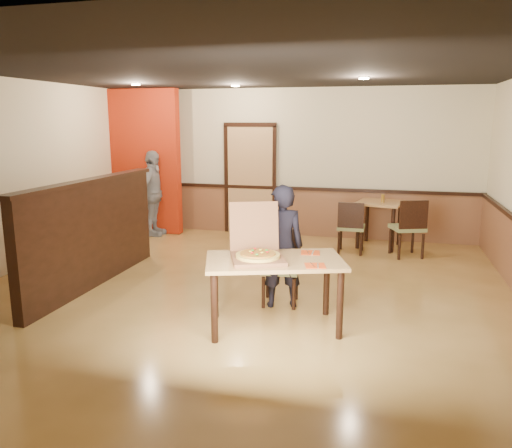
{
  "coord_description": "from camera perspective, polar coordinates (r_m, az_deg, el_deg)",
  "views": [
    {
      "loc": [
        1.76,
        -5.94,
        2.19
      ],
      "look_at": [
        0.21,
        0.0,
        0.92
      ],
      "focal_mm": 35.0,
      "sensor_mm": 36.0,
      "label": 1
    }
  ],
  "objects": [
    {
      "name": "floor",
      "position": [
        6.57,
        -1.83,
        -7.78
      ],
      "size": [
        7.0,
        7.0,
        0.0
      ],
      "primitive_type": "plane",
      "color": "tan",
      "rests_on": "ground"
    },
    {
      "name": "ceiling",
      "position": [
        6.23,
        -2.0,
        17.3
      ],
      "size": [
        7.0,
        7.0,
        0.0
      ],
      "primitive_type": "plane",
      "rotation": [
        3.14,
        0.0,
        0.0
      ],
      "color": "black",
      "rests_on": "wall_back"
    },
    {
      "name": "wall_back",
      "position": [
        9.64,
        4.03,
        6.97
      ],
      "size": [
        7.0,
        0.0,
        7.0
      ],
      "primitive_type": "plane",
      "rotation": [
        1.57,
        0.0,
        0.0
      ],
      "color": "beige",
      "rests_on": "floor"
    },
    {
      "name": "wall_left",
      "position": [
        7.97,
        -26.9,
        4.75
      ],
      "size": [
        0.0,
        7.0,
        7.0
      ],
      "primitive_type": "plane",
      "rotation": [
        1.57,
        0.0,
        1.57
      ],
      "color": "beige",
      "rests_on": "floor"
    },
    {
      "name": "wainscot_back",
      "position": [
        9.73,
        3.92,
        1.38
      ],
      "size": [
        7.0,
        0.04,
        0.9
      ],
      "primitive_type": "cube",
      "color": "brown",
      "rests_on": "floor"
    },
    {
      "name": "chair_rail_back",
      "position": [
        9.64,
        3.93,
        4.11
      ],
      "size": [
        7.0,
        0.06,
        0.06
      ],
      "primitive_type": "cube",
      "color": "black",
      "rests_on": "wall_back"
    },
    {
      "name": "back_door",
      "position": [
        9.81,
        -0.66,
        5.03
      ],
      "size": [
        0.9,
        0.06,
        2.1
      ],
      "primitive_type": "cube",
      "color": "tan",
      "rests_on": "wall_back"
    },
    {
      "name": "booth_partition",
      "position": [
        7.02,
        -18.22,
        -0.87
      ],
      "size": [
        0.2,
        3.1,
        1.44
      ],
      "color": "black",
      "rests_on": "floor"
    },
    {
      "name": "red_accent_panel",
      "position": [
        10.11,
        -13.01,
        6.93
      ],
      "size": [
        1.6,
        0.2,
        2.78
      ],
      "primitive_type": "cube",
      "color": "#A5230B",
      "rests_on": "floor"
    },
    {
      "name": "spot_a",
      "position": [
        8.76,
        -13.56,
        15.25
      ],
      "size": [
        0.14,
        0.14,
        0.02
      ],
      "primitive_type": "cylinder",
      "color": "beige",
      "rests_on": "ceiling"
    },
    {
      "name": "spot_b",
      "position": [
        8.84,
        -2.38,
        15.52
      ],
      "size": [
        0.14,
        0.14,
        0.02
      ],
      "primitive_type": "cylinder",
      "color": "beige",
      "rests_on": "ceiling"
    },
    {
      "name": "spot_c",
      "position": [
        7.47,
        12.25,
        15.97
      ],
      "size": [
        0.14,
        0.14,
        0.02
      ],
      "primitive_type": "cylinder",
      "color": "beige",
      "rests_on": "ceiling"
    },
    {
      "name": "main_table",
      "position": [
        5.29,
        2.12,
        -5.16
      ],
      "size": [
        1.62,
        1.23,
        0.77
      ],
      "rotation": [
        0.0,
        0.0,
        0.32
      ],
      "color": "#AB7D48",
      "rests_on": "floor"
    },
    {
      "name": "diner_chair",
      "position": [
        6.1,
        2.89,
        -4.54
      ],
      "size": [
        0.48,
        0.48,
        0.89
      ],
      "rotation": [
        0.0,
        0.0,
        0.09
      ],
      "color": "olive",
      "rests_on": "floor"
    },
    {
      "name": "side_chair_left",
      "position": [
        8.45,
        10.8,
        -0.15
      ],
      "size": [
        0.44,
        0.44,
        0.89
      ],
      "rotation": [
        0.0,
        0.0,
        3.13
      ],
      "color": "olive",
      "rests_on": "floor"
    },
    {
      "name": "side_chair_right",
      "position": [
        8.44,
        17.1,
        -0.19
      ],
      "size": [
        0.62,
        0.62,
        0.96
      ],
      "rotation": [
        0.0,
        0.0,
        3.51
      ],
      "color": "olive",
      "rests_on": "floor"
    },
    {
      "name": "side_table",
      "position": [
        9.02,
        13.97,
        1.36
      ],
      "size": [
        0.9,
        0.9,
        0.81
      ],
      "rotation": [
        0.0,
        0.0,
        -0.21
      ],
      "color": "#AB7D48",
      "rests_on": "floor"
    },
    {
      "name": "diner",
      "position": [
        5.9,
        2.93,
        -2.59
      ],
      "size": [
        0.63,
        0.51,
        1.48
      ],
      "primitive_type": "imported",
      "rotation": [
        0.0,
        0.0,
        3.47
      ],
      "color": "black",
      "rests_on": "floor"
    },
    {
      "name": "passerby",
      "position": [
        9.79,
        -11.7,
        3.43
      ],
      "size": [
        0.47,
        0.99,
        1.64
      ],
      "primitive_type": "imported",
      "rotation": [
        0.0,
        0.0,
        1.64
      ],
      "color": "gray",
      "rests_on": "floor"
    },
    {
      "name": "pizza_box",
      "position": [
        5.24,
        0.13,
        -3.28
      ],
      "size": [
        0.73,
        0.78,
        0.56
      ],
      "rotation": [
        0.0,
        0.0,
        0.38
      ],
      "color": "brown",
      "rests_on": "main_table"
    },
    {
      "name": "pizza",
      "position": [
        5.19,
        0.21,
        -3.63
      ],
      "size": [
        0.54,
        0.54,
        0.03
      ],
      "primitive_type": "cylinder",
      "rotation": [
        0.0,
        0.0,
        -0.2
      ],
      "color": "gold",
      "rests_on": "pizza_box"
    },
    {
      "name": "napkin_near",
      "position": [
        5.05,
        6.77,
        -4.74
      ],
      "size": [
        0.24,
        0.24,
        0.01
      ],
      "rotation": [
        0.0,
        0.0,
        0.25
      ],
      "color": "red",
      "rests_on": "main_table"
    },
    {
      "name": "napkin_far",
      "position": [
        5.53,
        6.23,
        -3.27
      ],
      "size": [
        0.23,
        0.23,
        0.01
      ],
      "rotation": [
        0.0,
        0.0,
        0.15
      ],
      "color": "red",
      "rests_on": "main_table"
    },
    {
      "name": "condiment",
      "position": [
        8.9,
        14.3,
        2.86
      ],
      "size": [
        0.06,
        0.06,
        0.14
      ],
      "primitive_type": "cylinder",
      "color": "brown",
      "rests_on": "side_table"
    }
  ]
}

